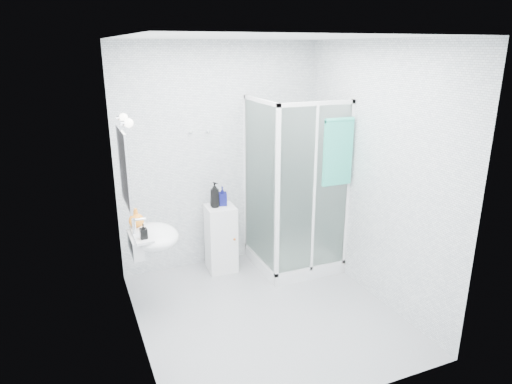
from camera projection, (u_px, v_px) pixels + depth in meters
name	position (u px, v px, depth m)	size (l,w,h in m)	color
room	(266.00, 188.00, 4.15)	(2.40, 2.60, 2.60)	white
shower_enclosure	(291.00, 233.00, 5.33)	(0.90, 0.95, 2.00)	white
wall_basin	(152.00, 237.00, 4.33)	(0.46, 0.56, 0.35)	white
mirror	(124.00, 168.00, 4.04)	(0.02, 0.60, 0.70)	white
vanity_lights	(125.00, 120.00, 3.93)	(0.10, 0.40, 0.08)	silver
wall_hooks	(199.00, 132.00, 5.06)	(0.23, 0.06, 0.03)	silver
storage_cabinet	(221.00, 238.00, 5.31)	(0.34, 0.36, 0.79)	white
hand_towel	(338.00, 150.00, 4.78)	(0.34, 0.05, 0.72)	teal
shampoo_bottle_a	(215.00, 195.00, 5.13)	(0.11, 0.11, 0.29)	black
shampoo_bottle_b	(222.00, 196.00, 5.21)	(0.10, 0.10, 0.22)	#0E1158
soap_dispenser_orange	(136.00, 218.00, 4.38)	(0.15, 0.15, 0.19)	orange
soap_dispenser_black	(144.00, 231.00, 4.12)	(0.06, 0.07, 0.14)	black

